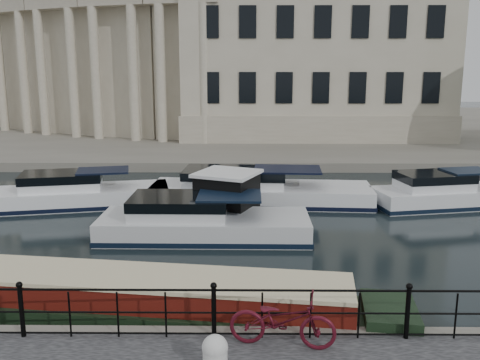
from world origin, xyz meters
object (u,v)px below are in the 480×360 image
bicycle (282,320)px  narrowboat (107,305)px  mooring_bollard (215,354)px  harbour_hut (227,201)px

bicycle → narrowboat: 4.75m
mooring_bollard → harbour_hut: harbour_hut is taller
narrowboat → harbour_hut: (2.68, 7.99, 0.59)m
bicycle → mooring_bollard: 1.61m
mooring_bollard → harbour_hut: size_ratio=0.20×
mooring_bollard → harbour_hut: (-0.14, 11.15, 0.06)m
bicycle → mooring_bollard: bearing=135.1°
mooring_bollard → bicycle: bearing=35.4°
mooring_bollard → harbour_hut: bearing=90.7°
bicycle → narrowboat: (-4.13, 2.23, -0.75)m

